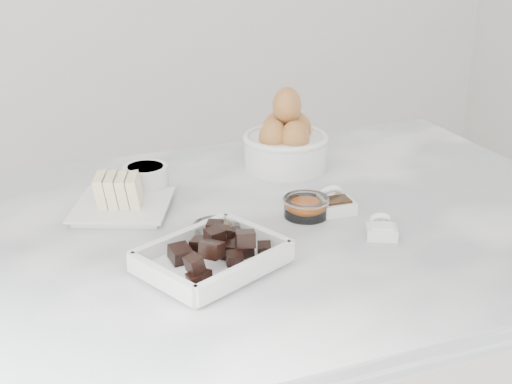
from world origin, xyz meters
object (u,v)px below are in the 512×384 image
at_px(honey_bowl, 216,233).
at_px(salt_spoon, 381,228).
at_px(butter_plate, 120,199).
at_px(vanilla_spoon, 335,203).
at_px(sugar_ramekin, 146,177).
at_px(egg_bowl, 286,142).
at_px(chocolate_dish, 212,254).
at_px(zest_bowl, 306,206).

xyz_separation_m(honey_bowl, salt_spoon, (0.25, -0.07, -0.00)).
xyz_separation_m(butter_plate, vanilla_spoon, (0.34, -0.13, -0.01)).
relative_size(butter_plate, salt_spoon, 2.96).
height_order(vanilla_spoon, salt_spoon, vanilla_spoon).
bearing_deg(butter_plate, sugar_ramekin, 50.07).
xyz_separation_m(butter_plate, sugar_ramekin, (0.06, 0.07, 0.00)).
bearing_deg(sugar_ramekin, butter_plate, -129.93).
distance_m(egg_bowl, honey_bowl, 0.36).
distance_m(egg_bowl, salt_spoon, 0.34).
distance_m(honey_bowl, vanilla_spoon, 0.23).
bearing_deg(vanilla_spoon, honey_bowl, -169.58).
xyz_separation_m(sugar_ramekin, vanilla_spoon, (0.28, -0.20, -0.01)).
xyz_separation_m(chocolate_dish, butter_plate, (-0.08, 0.25, 0.00)).
distance_m(honey_bowl, zest_bowl, 0.18).
distance_m(butter_plate, honey_bowl, 0.21).
distance_m(butter_plate, zest_bowl, 0.31).
relative_size(sugar_ramekin, vanilla_spoon, 1.09).
bearing_deg(honey_bowl, vanilla_spoon, 10.42).
bearing_deg(egg_bowl, salt_spoon, -87.28).
bearing_deg(sugar_ramekin, zest_bowl, -42.99).
xyz_separation_m(sugar_ramekin, salt_spoon, (0.30, -0.32, -0.01)).
height_order(honey_bowl, zest_bowl, zest_bowl).
bearing_deg(egg_bowl, butter_plate, -164.97).
xyz_separation_m(butter_plate, zest_bowl, (0.28, -0.13, -0.00)).
bearing_deg(zest_bowl, honey_bowl, -166.77).
bearing_deg(egg_bowl, sugar_ramekin, -176.16).
height_order(chocolate_dish, vanilla_spoon, chocolate_dish).
bearing_deg(butter_plate, egg_bowl, 15.03).
bearing_deg(chocolate_dish, zest_bowl, 29.56).
relative_size(chocolate_dish, honey_bowl, 3.27).
relative_size(butter_plate, honey_bowl, 2.80).
xyz_separation_m(egg_bowl, zest_bowl, (-0.06, -0.23, -0.03)).
bearing_deg(chocolate_dish, salt_spoon, 0.66).
bearing_deg(honey_bowl, zest_bowl, 13.23).
bearing_deg(vanilla_spoon, butter_plate, 158.74).
bearing_deg(honey_bowl, salt_spoon, -15.93).
distance_m(chocolate_dish, salt_spoon, 0.28).
distance_m(chocolate_dish, egg_bowl, 0.43).
bearing_deg(honey_bowl, egg_bowl, 48.73).
relative_size(sugar_ramekin, zest_bowl, 1.02).
bearing_deg(salt_spoon, butter_plate, 145.88).
bearing_deg(zest_bowl, egg_bowl, 74.68).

